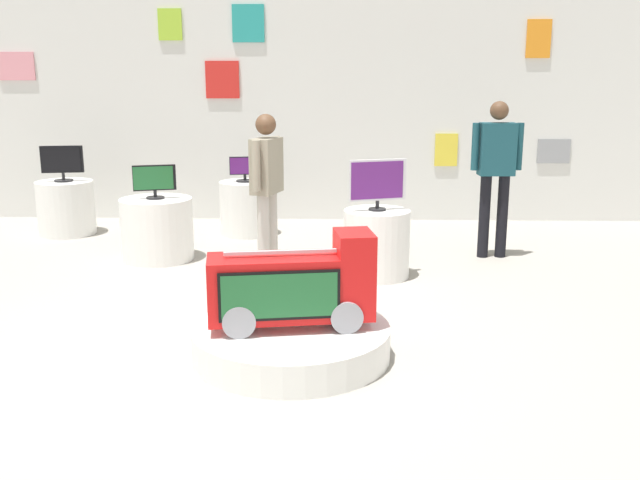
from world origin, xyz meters
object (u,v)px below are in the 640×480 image
shopper_browsing_near_truck (267,184)px  tv_on_center_rear (62,162)px  main_display_pedestal (291,341)px  novelty_firetruck_tv (294,289)px  tv_on_right_rear (378,182)px  display_pedestal_center_rear (66,208)px  display_pedestal_left_rear (157,229)px  tv_on_left_rear (154,180)px  tv_on_far_right (245,169)px  display_pedestal_right_rear (377,243)px  shopper_browsing_rear (496,167)px  display_pedestal_far_right (246,208)px

shopper_browsing_near_truck → tv_on_center_rear: bearing=145.1°
main_display_pedestal → novelty_firetruck_tv: (0.02, -0.00, 0.40)m
tv_on_right_rear → display_pedestal_center_rear: bearing=154.8°
display_pedestal_left_rear → tv_on_right_rear: (2.38, -0.60, 0.63)m
tv_on_left_rear → shopper_browsing_near_truck: 1.49m
tv_on_left_rear → tv_on_far_right: (0.80, 1.27, -0.04)m
tv_on_center_rear → display_pedestal_right_rear: (3.87, -1.81, -0.59)m
main_display_pedestal → tv_on_left_rear: size_ratio=3.19×
display_pedestal_left_rear → display_pedestal_right_rear: (2.38, -0.60, 0.00)m
display_pedestal_right_rear → display_pedestal_center_rear: bearing=154.8°
main_display_pedestal → tv_on_center_rear: (-3.16, 3.93, 0.81)m
tv_on_center_rear → novelty_firetruck_tv: bearing=-51.0°
display_pedestal_left_rear → display_pedestal_right_rear: size_ratio=1.15×
tv_on_left_rear → shopper_browsing_near_truck: size_ratio=0.27×
display_pedestal_right_rear → tv_on_right_rear: tv_on_right_rear is taller
display_pedestal_center_rear → shopper_browsing_rear: size_ratio=0.41×
main_display_pedestal → tv_on_center_rear: bearing=128.9°
display_pedestal_far_right → display_pedestal_left_rear: bearing=-122.2°
display_pedestal_center_rear → shopper_browsing_near_truck: (2.79, -1.95, 0.62)m
display_pedestal_left_rear → tv_on_center_rear: (-1.49, 1.22, 0.59)m
novelty_firetruck_tv → tv_on_center_rear: size_ratio=2.35×
display_pedestal_center_rear → shopper_browsing_near_truck: size_ratio=0.44×
main_display_pedestal → tv_on_far_right: 4.14m
tv_on_left_rear → novelty_firetruck_tv: bearing=-57.9°
novelty_firetruck_tv → display_pedestal_left_rear: size_ratio=1.55×
display_pedestal_right_rear → novelty_firetruck_tv: bearing=-107.9°
tv_on_center_rear → shopper_browsing_rear: (5.20, -0.99, 0.09)m
display_pedestal_far_right → shopper_browsing_near_truck: bearing=-76.1°
novelty_firetruck_tv → tv_on_right_rear: bearing=72.1°
display_pedestal_right_rear → shopper_browsing_near_truck: bearing=-173.0°
tv_on_right_rear → shopper_browsing_near_truck: shopper_browsing_near_truck is taller
shopper_browsing_rear → main_display_pedestal: bearing=-124.7°
display_pedestal_left_rear → tv_on_center_rear: 2.01m
tv_on_left_rear → tv_on_right_rear: bearing=-14.1°
tv_on_center_rear → tv_on_right_rear: size_ratio=0.90×
display_pedestal_right_rear → tv_on_right_rear: (-0.00, -0.00, 0.63)m
shopper_browsing_near_truck → display_pedestal_right_rear: bearing=7.0°
display_pedestal_center_rear → display_pedestal_far_right: size_ratio=1.05×
shopper_browsing_near_truck → main_display_pedestal: bearing=-79.3°
tv_on_left_rear → display_pedestal_right_rear: (2.38, -0.59, -0.54)m
novelty_firetruck_tv → display_pedestal_center_rear: 5.06m
display_pedestal_left_rear → tv_on_left_rear: tv_on_left_rear is taller
shopper_browsing_near_truck → shopper_browsing_rear: bearing=21.7°
novelty_firetruck_tv → display_pedestal_right_rear: 2.23m
display_pedestal_right_rear → tv_on_far_right: bearing=130.2°
display_pedestal_left_rear → shopper_browsing_rear: shopper_browsing_rear is taller
tv_on_center_rear → tv_on_far_right: bearing=1.3°
main_display_pedestal → display_pedestal_left_rear: (-1.67, 2.71, 0.22)m
tv_on_right_rear → shopper_browsing_near_truck: 1.09m
main_display_pedestal → display_pedestal_far_right: (-0.87, 3.98, 0.22)m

